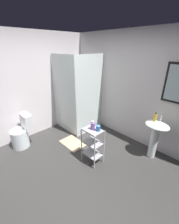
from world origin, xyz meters
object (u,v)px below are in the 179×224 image
conditioner_bottle_purple (93,126)px  shower_stall (78,113)px  storage_cart (93,143)px  bath_mat (73,143)px  pedestal_sink (156,133)px  hand_soap_bottle (155,117)px  toilet (22,134)px  rinse_cup (98,128)px

conditioner_bottle_purple → shower_stall: bearing=151.5°
storage_cart → bath_mat: storage_cart is taller
pedestal_sink → hand_soap_bottle: bearing=162.4°
hand_soap_bottle → toilet: bearing=-139.9°
toilet → conditioner_bottle_purple: bearing=28.9°
rinse_cup → shower_stall: bearing=154.8°
pedestal_sink → conditioner_bottle_purple: 1.29m
shower_stall → conditioner_bottle_purple: bearing=-28.5°
pedestal_sink → hand_soap_bottle: 0.32m
conditioner_bottle_purple → storage_cart: bearing=-35.0°
hand_soap_bottle → bath_mat: hand_soap_bottle is taller
bath_mat → hand_soap_bottle: bearing=34.0°
toilet → hand_soap_bottle: hand_soap_bottle is taller
pedestal_sink → conditioner_bottle_purple: (-0.78, -1.00, 0.23)m
bath_mat → toilet: bearing=-130.6°
shower_stall → toilet: bearing=-99.7°
pedestal_sink → toilet: size_ratio=1.07×
shower_stall → hand_soap_bottle: 2.01m
bath_mat → shower_stall: bearing=128.9°
shower_stall → rinse_cup: 1.51m
pedestal_sink → storage_cart: 1.27m
shower_stall → pedestal_sink: size_ratio=2.47×
toilet → bath_mat: size_ratio=1.27×
pedestal_sink → bath_mat: 1.87m
shower_stall → toilet: (-0.26, -1.49, -0.15)m
toilet → rinse_cup: size_ratio=7.37×
pedestal_sink → rinse_cup: (-0.67, -0.96, 0.21)m
rinse_cup → bath_mat: bearing=178.9°
toilet → rinse_cup: rinse_cup is taller
storage_cart → rinse_cup: 0.37m
shower_stall → bath_mat: 0.91m
pedestal_sink → bath_mat: pedestal_sink is taller
storage_cart → toilet: bearing=-151.5°
hand_soap_bottle → bath_mat: (-1.43, -0.97, -0.88)m
storage_cart → hand_soap_bottle: hand_soap_bottle is taller
shower_stall → storage_cart: (1.24, -0.67, -0.03)m
pedestal_sink → toilet: 2.91m
shower_stall → conditioner_bottle_purple: shower_stall is taller
toilet → bath_mat: (0.75, 0.87, -0.31)m
pedestal_sink → storage_cart: size_ratio=1.09×
conditioner_bottle_purple → hand_soap_bottle: bearing=55.7°
storage_cart → conditioner_bottle_purple: 0.38m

